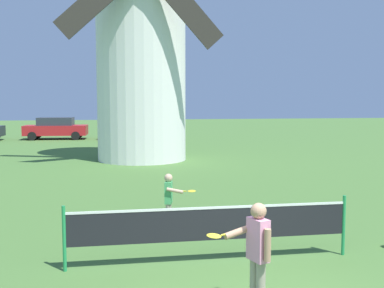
# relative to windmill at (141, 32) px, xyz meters

# --- Properties ---
(windmill) EXTENTS (7.23, 4.81, 12.15)m
(windmill) POSITION_rel_windmill_xyz_m (0.00, 0.00, 0.00)
(windmill) COLOR white
(windmill) RESTS_ON ground_plane
(tennis_net) EXTENTS (4.99, 0.06, 1.10)m
(tennis_net) POSITION_rel_windmill_xyz_m (0.38, -14.03, -5.25)
(tennis_net) COLOR #238E4C
(tennis_net) RESTS_ON ground_plane
(player_near) EXTENTS (0.88, 0.47, 1.44)m
(player_near) POSITION_rel_windmill_xyz_m (0.64, -15.81, -5.12)
(player_near) COLOR #9E937F
(player_near) RESTS_ON ground_plane
(player_far) EXTENTS (0.69, 0.62, 1.20)m
(player_far) POSITION_rel_windmill_xyz_m (-0.07, -11.70, -5.26)
(player_far) COLOR #9E937F
(player_far) RESTS_ON ground_plane
(parked_car_red) EXTENTS (4.43, 2.06, 1.56)m
(parked_car_red) POSITION_rel_windmill_xyz_m (-5.43, 12.28, -5.13)
(parked_car_red) COLOR red
(parked_car_red) RESTS_ON ground_plane
(parked_car_mustard) EXTENTS (4.41, 2.40, 1.56)m
(parked_car_mustard) POSITION_rel_windmill_xyz_m (-0.10, 11.45, -5.13)
(parked_car_mustard) COLOR #999919
(parked_car_mustard) RESTS_ON ground_plane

